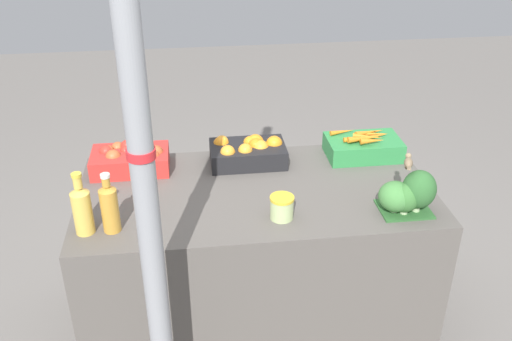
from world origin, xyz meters
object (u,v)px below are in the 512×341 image
orange_crate (248,151)px  apple_crate (131,158)px  support_pole (141,156)px  pickle_jar (282,207)px  carrot_crate (363,146)px  broccoli_pile (408,194)px  juice_bottle_golden (82,208)px  sparrow_bird (408,162)px  juice_bottle_amber (110,207)px

orange_crate → apple_crate: bearing=-179.9°
support_pole → orange_crate: 1.15m
support_pole → pickle_jar: size_ratio=25.82×
orange_crate → pickle_jar: size_ratio=3.59×
carrot_crate → apple_crate: bearing=179.8°
support_pole → broccoli_pile: bearing=20.6°
juice_bottle_golden → orange_crate: bearing=35.7°
orange_crate → sparrow_bird: size_ratio=2.83×
carrot_crate → juice_bottle_amber: juice_bottle_amber is taller
support_pole → orange_crate: (0.43, 0.94, -0.48)m
orange_crate → carrot_crate: 0.60m
apple_crate → carrot_crate: bearing=-0.2°
pickle_jar → orange_crate: bearing=99.3°
support_pole → pickle_jar: 0.83m
apple_crate → pickle_jar: size_ratio=3.59×
juice_bottle_golden → pickle_jar: juice_bottle_golden is taller
support_pole → juice_bottle_amber: bearing=114.3°
carrot_crate → pickle_jar: carrot_crate is taller
support_pole → apple_crate: bearing=98.7°
pickle_jar → sparrow_bird: size_ratio=0.79×
pickle_jar → broccoli_pile: bearing=-2.2°
support_pole → sparrow_bird: (1.06, 0.43, -0.32)m
apple_crate → carrot_crate: 1.17m
apple_crate → carrot_crate: (1.17, -0.00, -0.01)m
juice_bottle_golden → sparrow_bird: size_ratio=2.08×
support_pole → broccoli_pile: (1.06, 0.40, -0.46)m
support_pole → juice_bottle_amber: size_ratio=10.16×
juice_bottle_amber → sparrow_bird: 1.25m
carrot_crate → juice_bottle_amber: (-1.22, -0.52, 0.06)m
support_pole → sparrow_bird: bearing=22.1°
carrot_crate → pickle_jar: size_ratio=3.59×
broccoli_pile → sparrow_bird: (-0.01, 0.03, 0.14)m
carrot_crate → broccoli_pile: bearing=-86.4°
sparrow_bird → apple_crate: bearing=85.8°
support_pole → apple_crate: 1.07m
apple_crate → broccoli_pile: 1.32m
sparrow_bird → juice_bottle_amber: bearing=109.4°
broccoli_pile → apple_crate: bearing=155.8°
pickle_jar → sparrow_bird: (0.54, 0.01, 0.18)m
carrot_crate → broccoli_pile: (0.03, -0.54, 0.03)m
broccoli_pile → pickle_jar: broccoli_pile is taller
pickle_jar → sparrow_bird: sparrow_bird is taller
support_pole → apple_crate: (-0.14, 0.94, -0.49)m
orange_crate → carrot_crate: (0.60, -0.00, -0.01)m
juice_bottle_golden → juice_bottle_amber: (0.11, 0.00, -0.00)m
pickle_jar → juice_bottle_amber: bearing=-179.8°
support_pole → apple_crate: support_pole is taller
support_pole → juice_bottle_golden: 0.67m
support_pole → sparrow_bird: size_ratio=20.33×
apple_crate → sparrow_bird: (1.20, -0.51, 0.17)m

